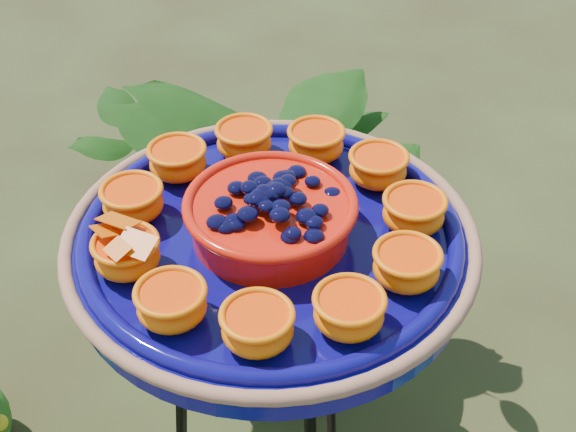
% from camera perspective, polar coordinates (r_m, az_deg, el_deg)
% --- Properties ---
extents(feeder_dish, '(0.64, 0.64, 0.12)m').
position_cam_1_polar(feeder_dish, '(1.01, -1.23, -1.38)').
color(feeder_dish, '#0B085E').
rests_on(feeder_dish, tripod_stand).
extents(shrub_back_left, '(1.06, 0.98, 0.97)m').
position_cam_1_polar(shrub_back_left, '(1.90, 0.18, -0.11)').
color(shrub_back_left, '#225316').
rests_on(shrub_back_left, ground).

